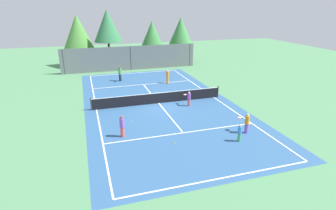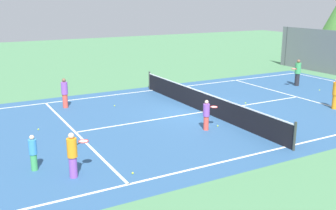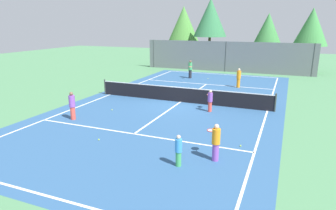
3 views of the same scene
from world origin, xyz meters
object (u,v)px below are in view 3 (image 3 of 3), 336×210
player_4 (216,142)px  tennis_ball_1 (191,92)px  player_1 (72,106)px  player_2 (210,100)px  tennis_ball_6 (258,108)px  tennis_ball_8 (241,146)px  tennis_ball_7 (130,90)px  tennis_ball_2 (118,95)px  tennis_ball_4 (211,108)px  player_0 (190,69)px  player_5 (179,150)px  tennis_ball_5 (208,79)px  tennis_ball_3 (112,110)px  player_3 (239,78)px  ball_crate (181,96)px  tennis_ball_0 (99,140)px

player_4 → tennis_ball_1: size_ratio=22.11×
player_1 → tennis_ball_1: (3.86, 8.59, -0.75)m
player_2 → tennis_ball_6: size_ratio=19.78×
tennis_ball_8 → tennis_ball_7: bearing=141.3°
tennis_ball_2 → tennis_ball_7: (0.05, 1.73, 0.00)m
player_1 → tennis_ball_4: player_1 is taller
player_0 → tennis_ball_6: (7.15, -8.41, -0.84)m
player_4 → player_1: bearing=166.7°
tennis_ball_2 → player_5: bearing=-47.6°
player_1 → tennis_ball_5: (3.61, 14.55, -0.75)m
tennis_ball_7 → tennis_ball_8: 12.48m
player_1 → tennis_ball_4: 8.09m
player_0 → tennis_ball_7: (-2.63, -6.90, -0.84)m
tennis_ball_5 → tennis_ball_2: bearing=-116.6°
tennis_ball_6 → tennis_ball_3: bearing=-155.2°
tennis_ball_7 → player_1: bearing=-84.4°
player_3 → tennis_ball_8: 12.33m
player_2 → tennis_ball_1: player_2 is taller
player_2 → tennis_ball_6: player_2 is taller
player_5 → tennis_ball_6: size_ratio=18.24×
player_2 → tennis_ball_4: (-0.10, 0.67, -0.65)m
player_2 → tennis_ball_1: size_ratio=19.78×
player_1 → tennis_ball_3: size_ratio=23.09×
ball_crate → tennis_ball_4: ball_crate is taller
tennis_ball_4 → player_2: bearing=-81.1°
player_4 → tennis_ball_0: (-5.27, -0.02, -0.72)m
tennis_ball_2 → tennis_ball_7: bearing=88.5°
ball_crate → tennis_ball_0: (-0.79, -8.47, -0.15)m
tennis_ball_5 → tennis_ball_7: 8.27m
player_3 → tennis_ball_8: bearing=-80.0°
tennis_ball_5 → player_4: bearing=-74.1°
player_1 → tennis_ball_3: bearing=66.7°
tennis_ball_0 → tennis_ball_8: same height
player_1 → tennis_ball_6: player_1 is taller
player_1 → player_0: bearing=82.5°
tennis_ball_1 → tennis_ball_8: 10.25m
tennis_ball_7 → tennis_ball_8: same height
player_1 → player_4: player_1 is taller
player_1 → player_3: size_ratio=0.98×
tennis_ball_5 → tennis_ball_7: bearing=-121.7°
player_0 → player_4: 17.60m
player_4 → tennis_ball_5: bearing=105.9°
tennis_ball_3 → tennis_ball_5: (2.63, 12.26, 0.00)m
tennis_ball_0 → tennis_ball_4: same height
tennis_ball_6 → player_2: bearing=-146.0°
tennis_ball_3 → tennis_ball_5: size_ratio=1.00×
tennis_ball_1 → tennis_ball_8: (5.14, -8.87, 0.00)m
player_4 → tennis_ball_4: size_ratio=22.11×
player_4 → tennis_ball_3: (-7.33, 4.25, -0.72)m
tennis_ball_1 → tennis_ball_8: same height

